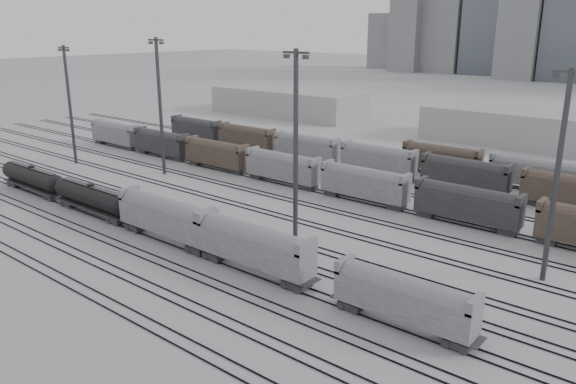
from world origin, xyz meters
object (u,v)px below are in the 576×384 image
Objects in this scene: tank_car_b at (92,197)px; light_mast_a at (69,102)px; hopper_car_c at (404,297)px; light_mast_c at (296,142)px; tank_car_a at (33,177)px; hopper_car_a at (165,215)px; hopper_car_b at (254,244)px.

light_mast_a is (-31.62, 15.78, 9.90)m from tank_car_b.
light_mast_c reaches higher than hopper_car_c.
hopper_car_c is 0.59× the size of light_mast_a.
light_mast_c reaches higher than light_mast_a.
tank_car_a is 35.24m from hopper_car_a.
tank_car_a is at bearing -180.00° from hopper_car_a.
hopper_car_a reaches higher than hopper_car_c.
hopper_car_b is at bearing -74.96° from light_mast_c.
tank_car_b is at bearing -159.32° from light_mast_c.
hopper_car_b reaches higher than tank_car_b.
hopper_car_a reaches higher than hopper_car_b.
hopper_car_c is at bearing 0.00° from tank_car_b.
tank_car_a is at bearing -180.00° from hopper_car_c.
tank_car_b is 36.70m from light_mast_a.
light_mast_c is at bearing 20.68° from tank_car_b.
tank_car_a is at bearing -180.00° from hopper_car_b.
light_mast_c reaches higher than hopper_car_a.
hopper_car_b is 0.64× the size of light_mast_c.
light_mast_c is (12.65, 11.28, 9.50)m from hopper_car_a.
hopper_car_a is 19.43m from light_mast_c.
hopper_car_b is 15.09m from light_mast_c.
light_mast_a reaches higher than hopper_car_a.
tank_car_a is at bearing -180.00° from tank_car_b.
hopper_car_a is 0.65× the size of light_mast_c.
hopper_car_b reaches higher than hopper_car_c.
light_mast_a is at bearing 153.48° from tank_car_b.
tank_car_b is 1.31× the size of hopper_car_c.
light_mast_a is at bearing 175.81° from light_mast_c.
hopper_car_b is 67.05m from light_mast_a.
light_mast_c reaches higher than tank_car_a.
hopper_car_b is at bearing -13.74° from light_mast_a.
light_mast_a is 0.96× the size of light_mast_c.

